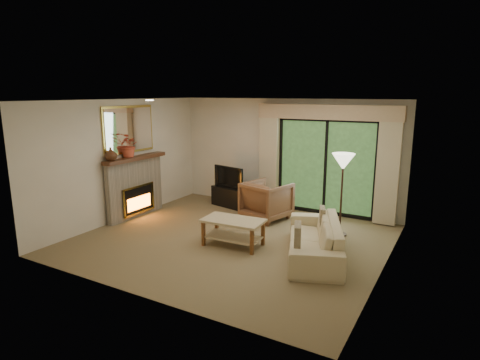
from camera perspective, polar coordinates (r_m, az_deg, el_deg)
The scene contains 22 objects.
floor at distance 7.72m, azimuth -1.11°, elevation -8.42°, with size 5.50×5.50×0.00m, color brown.
ceiling at distance 7.22m, azimuth -1.20°, elevation 11.26°, with size 5.50×5.50×0.00m, color white.
wall_back at distance 9.56m, azimuth 6.52°, elevation 3.63°, with size 5.00×5.00×0.00m, color beige.
wall_front at distance 5.42m, azimuth -14.77°, elevation -3.46°, with size 5.00×5.00×0.00m, color beige.
wall_left at distance 9.05m, azimuth -16.32°, elevation 2.72°, with size 5.00×5.00×0.00m, color beige.
wall_right at distance 6.44m, azimuth 20.42°, elevation -1.34°, with size 5.00×5.00×0.00m, color beige.
fireplace at distance 9.22m, azimuth -14.69°, elevation -0.91°, with size 0.24×1.70×1.37m, color gray, non-canonical shape.
mirror at distance 9.09m, azimuth -15.51°, elevation 6.94°, with size 0.07×1.45×1.02m, color gold, non-canonical shape.
sliding_door at distance 9.21m, azimuth 12.10°, elevation 1.84°, with size 2.26×0.10×2.16m, color black, non-canonical shape.
curtain_left at distance 9.57m, azimuth 4.20°, elevation 3.08°, with size 0.45×0.18×2.35m, color tan.
curtain_right at distance 8.78m, azimuth 20.32°, elevation 1.50°, with size 0.45×0.18×2.35m, color tan.
cornice at distance 8.98m, azimuth 12.28°, elevation 9.42°, with size 3.20×0.24×0.32m, color tan.
media_console at distance 9.82m, azimuth -1.26°, elevation -2.38°, with size 0.96×0.43×0.48m, color black.
tv at distance 9.70m, azimuth -1.27°, elevation 0.49°, with size 0.90×0.12×0.52m, color black.
armchair at distance 8.83m, azimuth 3.81°, elevation -2.90°, with size 0.89×0.92×0.83m, color brown.
sofa at distance 7.01m, azimuth 10.53°, elevation -8.12°, with size 2.13×0.83×0.62m, color tan.
pillow_near at distance 6.41m, azimuth 8.18°, elevation -7.91°, with size 0.10×0.40×0.40m, color #4F3D26.
pillow_far at distance 7.52m, azimuth 11.62°, elevation -5.08°, with size 0.09×0.34×0.34m, color #4F3D26.
coffee_table at distance 7.35m, azimuth -0.96°, elevation -7.46°, with size 1.10×0.60×0.49m, color tan, non-canonical shape.
floor_lamp at distance 7.95m, azimuth 14.23°, elevation -2.09°, with size 0.43×0.43×1.61m, color #EFE9C6, non-canonical shape.
vase at distance 8.61m, azimuth -17.92°, elevation 3.54°, with size 0.26×0.26×0.27m, color #432514.
branches at distance 8.95m, azimuth -15.53°, elevation 4.80°, with size 0.47×0.41×0.52m, color #CD4E33.
Camera 1 is at (3.68, -6.21, 2.74)m, focal length 30.00 mm.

